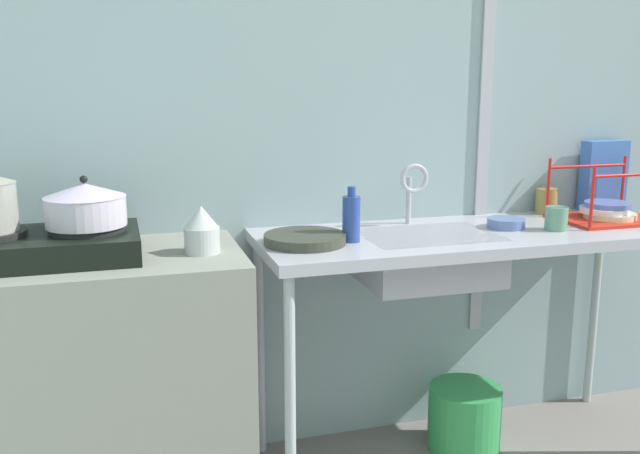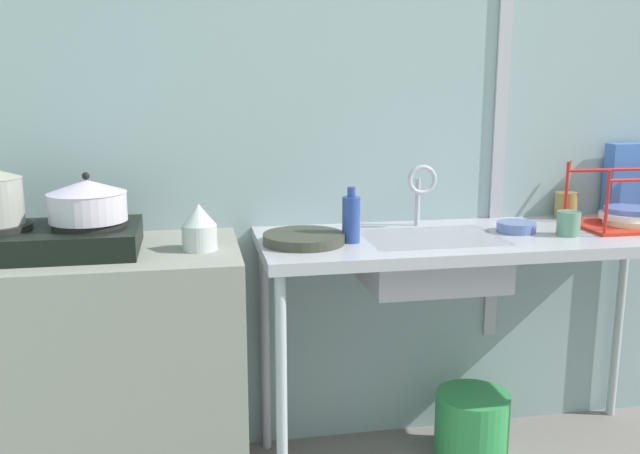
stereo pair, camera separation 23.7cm
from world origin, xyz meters
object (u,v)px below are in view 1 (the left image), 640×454
Objects in this scene: stove at (39,246)px; cereal_box at (603,175)px; dish_rack at (607,212)px; percolator at (202,230)px; frying_pan at (305,239)px; small_bowl_on_drainboard at (506,223)px; faucet at (413,184)px; bucket_on_floor at (464,418)px; cup_by_rack at (556,218)px; sink_basin at (427,258)px; utensil_jar at (546,201)px; pot_on_right_burner at (85,204)px; bottle_by_sink at (351,218)px.

cereal_box is at bearing 5.77° from stove.
percolator is at bearing -177.61° from dish_rack.
small_bowl_on_drainboard is at bearing 2.75° from frying_pan.
stove is 1.62m from small_bowl_on_drainboard.
small_bowl_on_drainboard is at bearing -179.49° from dish_rack.
faucet reaches higher than bucket_on_floor.
faucet is 2.74× the size of cup_by_rack.
sink_basin is 3.39× the size of small_bowl_on_drainboard.
dish_rack is at bearing 1.94° from frying_pan.
utensil_jar is at bearing 62.00° from cup_by_rack.
sink_basin is 1.27× the size of dish_rack.
pot_on_right_burner reaches higher than dish_rack.
stove is at bearing -173.65° from utensil_jar.
bottle_by_sink is (-0.78, 0.04, 0.04)m from cup_by_rack.
frying_pan is 1.21× the size of utensil_jar.
percolator is at bearing -7.97° from pot_on_right_burner.
cup_by_rack is 0.30× the size of bucket_on_floor.
frying_pan is 0.98× the size of bucket_on_floor.
small_bowl_on_drainboard is (0.32, -0.14, -0.14)m from faucet.
utensil_jar is at bearing 5.48° from faucet.
percolator is (0.49, -0.05, 0.03)m from stove.
sink_basin reaches higher than bucket_on_floor.
cereal_box is (2.06, 0.22, -0.02)m from pot_on_right_burner.
pot_on_right_burner is 0.71m from frying_pan.
pot_on_right_burner is 1.81m from utensil_jar.
bottle_by_sink is (-0.63, -0.05, 0.06)m from small_bowl_on_drainboard.
pot_on_right_burner is at bearing 0.00° from stove.
small_bowl_on_drainboard is at bearing -161.38° from cereal_box.
frying_pan is 1.97× the size of small_bowl_on_drainboard.
utensil_jar is (-0.14, 0.20, 0.02)m from dish_rack.
bottle_by_sink is at bearing -165.04° from utensil_jar.
utensil_jar is at bearing 125.56° from dish_rack.
cereal_box reaches higher than sink_basin.
percolator is 0.55× the size of frying_pan.
percolator is 1.31m from bucket_on_floor.
frying_pan is 0.94m from cup_by_rack.
cup_by_rack is at bearing -7.38° from sink_basin.
faucet is 0.95m from bucket_on_floor.
sink_basin is (1.15, -0.01, -0.25)m from pot_on_right_burner.
frying_pan is 1.46× the size of bottle_by_sink.
bottle_by_sink is (-1.08, -0.05, 0.05)m from dish_rack.
utensil_jar is (1.10, 0.24, 0.04)m from frying_pan.
utensil_jar is (0.31, 0.20, 0.04)m from small_bowl_on_drainboard.
stove is at bearing 179.48° from sink_basin.
percolator is 0.85m from faucet.
pot_on_right_burner is at bearing -173.15° from utensil_jar.
stove is 2.10× the size of bucket_on_floor.
percolator is (0.35, -0.05, -0.09)m from pot_on_right_burner.
percolator is 0.64× the size of faucet.
bucket_on_floor is at bearing -156.68° from utensil_jar.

